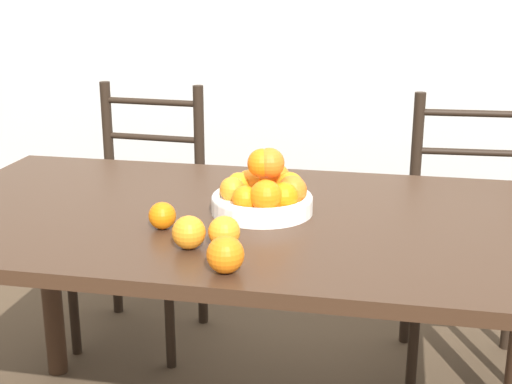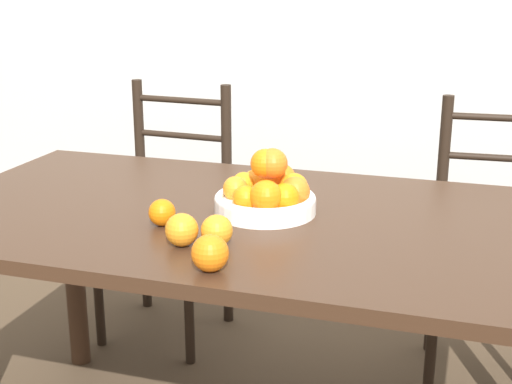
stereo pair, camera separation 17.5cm
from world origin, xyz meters
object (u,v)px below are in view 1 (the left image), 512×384
Objects in this scene: orange_loose_0 at (222,232)px; orange_loose_2 at (189,232)px; orange_loose_1 at (225,255)px; chair_right at (470,241)px; orange_loose_3 at (162,216)px; fruit_bowl at (265,192)px; chair_left at (142,219)px.

orange_loose_2 reaches higher than orange_loose_0.
orange_loose_1 is at bearing -45.69° from orange_loose_2.
orange_loose_2 is at bearing -129.33° from chair_right.
chair_right is at bearing 47.03° from orange_loose_3.
fruit_bowl is at bearing 37.88° from orange_loose_3.
chair_left reaches higher than orange_loose_1.
orange_loose_3 is (-0.17, 0.09, -0.00)m from orange_loose_0.
chair_right is (0.64, 0.96, -0.34)m from orange_loose_0.
orange_loose_2 is at bearing -48.19° from orange_loose_3.
fruit_bowl is 0.27× the size of chair_right.
orange_loose_2 is at bearing 134.31° from orange_loose_1.
orange_loose_3 is 0.07× the size of chair_right.
fruit_bowl is at bearing -45.76° from chair_left.
fruit_bowl is 0.99m from chair_right.
orange_loose_3 is 0.07× the size of chair_left.
chair_left reaches higher than orange_loose_0.
orange_loose_0 is 0.92× the size of orange_loose_1.
chair_left is at bearing 120.22° from orange_loose_0.
chair_right reaches higher than fruit_bowl.
orange_loose_0 is at bearing -27.15° from orange_loose_3.
chair_left is (-0.61, 0.70, -0.36)m from fruit_bowl.
orange_loose_1 is (0.04, -0.14, 0.00)m from orange_loose_0.
orange_loose_2 is 1.14× the size of orange_loose_3.
chair_right is at bearing 49.77° from fruit_bowl.
chair_left is at bearing 114.01° from orange_loose_3.
orange_loose_1 is at bearing -57.97° from chair_left.
orange_loose_0 is at bearing 106.54° from orange_loose_1.
fruit_bowl is at bearing -133.62° from chair_right.
chair_left is at bearing 118.65° from orange_loose_1.
chair_right is (0.72, 0.99, -0.34)m from orange_loose_2.
orange_loose_3 is (-0.22, -0.17, -0.02)m from fruit_bowl.
orange_loose_0 is 0.19m from orange_loose_3.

